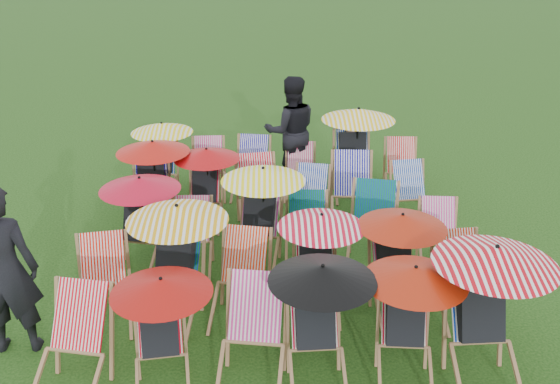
{
  "coord_description": "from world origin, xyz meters",
  "views": [
    {
      "loc": [
        -0.17,
        -7.23,
        4.3
      ],
      "look_at": [
        -0.02,
        0.43,
        0.9
      ],
      "focal_mm": 40.0,
      "sensor_mm": 36.0,
      "label": 1
    }
  ],
  "objects_px": {
    "deckchair_0": "(69,348)",
    "deckchair_5": "(487,313)",
    "person_left": "(3,270)",
    "deckchair_29": "(402,170)",
    "person_rear": "(291,131)"
  },
  "relations": [
    {
      "from": "deckchair_0",
      "to": "deckchair_5",
      "type": "relative_size",
      "value": 0.72
    },
    {
      "from": "deckchair_5",
      "to": "person_left",
      "type": "relative_size",
      "value": 0.74
    },
    {
      "from": "deckchair_5",
      "to": "deckchair_29",
      "type": "distance_m",
      "value": 4.54
    },
    {
      "from": "deckchair_5",
      "to": "deckchair_0",
      "type": "bearing_deg",
      "value": 178.79
    },
    {
      "from": "person_left",
      "to": "person_rear",
      "type": "relative_size",
      "value": 1.02
    },
    {
      "from": "deckchair_5",
      "to": "deckchair_29",
      "type": "bearing_deg",
      "value": 85.71
    },
    {
      "from": "person_rear",
      "to": "person_left",
      "type": "bearing_deg",
      "value": 47.37
    },
    {
      "from": "deckchair_5",
      "to": "person_left",
      "type": "height_order",
      "value": "person_left"
    },
    {
      "from": "person_left",
      "to": "person_rear",
      "type": "height_order",
      "value": "person_left"
    },
    {
      "from": "deckchair_5",
      "to": "person_left",
      "type": "distance_m",
      "value": 4.89
    },
    {
      "from": "deckchair_5",
      "to": "person_rear",
      "type": "xyz_separation_m",
      "value": [
        -1.73,
        5.08,
        0.19
      ]
    },
    {
      "from": "person_left",
      "to": "person_rear",
      "type": "bearing_deg",
      "value": -129.11
    },
    {
      "from": "person_left",
      "to": "deckchair_29",
      "type": "bearing_deg",
      "value": -145.79
    },
    {
      "from": "person_left",
      "to": "deckchair_5",
      "type": "bearing_deg",
      "value": 168.98
    },
    {
      "from": "deckchair_5",
      "to": "person_left",
      "type": "bearing_deg",
      "value": 170.56
    }
  ]
}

